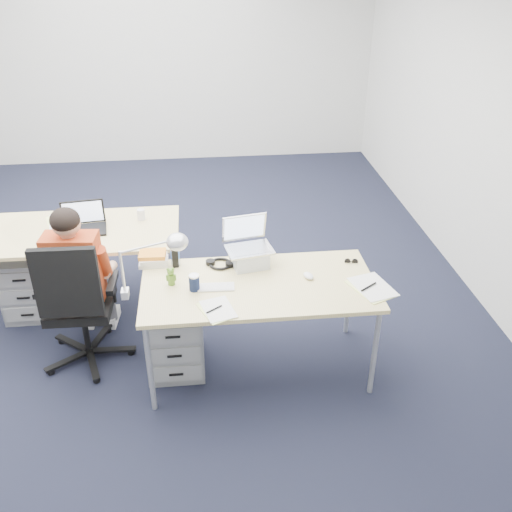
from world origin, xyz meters
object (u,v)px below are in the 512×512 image
at_px(desk_lamp, 144,265).
at_px(cordless_phone, 175,257).
at_px(wireless_keyboard, 216,287).
at_px(bear_figurine, 171,276).
at_px(computer_mouse, 308,276).
at_px(far_cup, 141,215).
at_px(drawer_pedestal_far, 31,281).
at_px(silver_laptop, 249,244).
at_px(book_stack, 153,258).
at_px(office_chair, 84,327).
at_px(dark_laptop, 83,218).
at_px(desk_far, 79,235).
at_px(headphones, 220,263).
at_px(can_koozie, 194,282).
at_px(water_bottle, 175,251).
at_px(seated_person, 82,277).
at_px(sunglasses, 351,261).
at_px(desk_near, 259,290).
at_px(drawer_pedestal_near, 175,334).

bearing_deg(desk_lamp, cordless_phone, 68.69).
distance_m(wireless_keyboard, bear_figurine, 0.32).
height_order(computer_mouse, far_cup, far_cup).
distance_m(drawer_pedestal_far, wireless_keyboard, 1.86).
height_order(silver_laptop, book_stack, silver_laptop).
height_order(office_chair, desk_lamp, desk_lamp).
xyz_separation_m(silver_laptop, desk_lamp, (-0.71, -0.33, 0.06)).
height_order(computer_mouse, dark_laptop, dark_laptop).
relative_size(desk_far, headphones, 7.51).
bearing_deg(headphones, dark_laptop, 164.62).
height_order(headphones, can_koozie, can_koozie).
bearing_deg(desk_lamp, water_bottle, 71.11).
distance_m(seated_person, computer_mouse, 1.65).
relative_size(silver_laptop, water_bottle, 1.60).
relative_size(silver_laptop, sunglasses, 3.44).
relative_size(desk_far, sunglasses, 16.09).
bearing_deg(bear_figurine, desk_near, 14.88).
xyz_separation_m(wireless_keyboard, headphones, (0.04, 0.30, 0.01)).
distance_m(drawer_pedestal_near, dark_laptop, 1.23).
xyz_separation_m(dark_laptop, far_cup, (0.44, 0.17, -0.08)).
bearing_deg(far_cup, wireless_keyboard, -62.81).
bearing_deg(dark_laptop, cordless_phone, -48.41).
distance_m(office_chair, sunglasses, 2.02).
distance_m(bear_figurine, desk_lamp, 0.26).
height_order(seated_person, dark_laptop, seated_person).
height_order(desk_near, silver_laptop, silver_laptop).
relative_size(cordless_phone, sunglasses, 1.64).
bearing_deg(seated_person, headphones, -1.57).
xyz_separation_m(water_bottle, sunglasses, (1.27, -0.12, -0.10)).
height_order(seated_person, desk_lamp, seated_person).
bearing_deg(drawer_pedestal_far, water_bottle, -26.46).
relative_size(drawer_pedestal_near, silver_laptop, 1.61).
height_order(office_chair, drawer_pedestal_near, office_chair).
xyz_separation_m(desk_near, wireless_keyboard, (-0.29, -0.02, 0.05)).
xyz_separation_m(headphones, desk_lamp, (-0.50, -0.34, 0.22)).
bearing_deg(book_stack, desk_near, -25.72).
relative_size(desk_near, computer_mouse, 16.54).
bearing_deg(headphones, book_stack, -172.48).
bearing_deg(water_bottle, desk_lamp, -114.85).
bearing_deg(wireless_keyboard, cordless_phone, 134.41).
bearing_deg(wireless_keyboard, silver_laptop, 50.18).
bearing_deg(water_bottle, computer_mouse, -17.39).
height_order(can_koozie, far_cup, can_koozie).
relative_size(wireless_keyboard, can_koozie, 2.12).
relative_size(headphones, bear_figurine, 1.63).
relative_size(silver_laptop, dark_laptop, 1.02).
bearing_deg(sunglasses, can_koozie, -157.69).
relative_size(silver_laptop, wireless_keyboard, 1.39).
bearing_deg(sunglasses, far_cup, 160.94).
bearing_deg(sunglasses, silver_laptop, -173.45).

